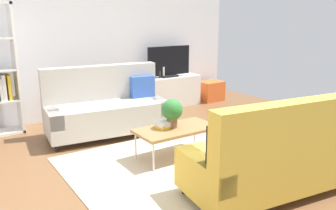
% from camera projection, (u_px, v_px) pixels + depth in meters
% --- Properties ---
extents(ground_plane, '(7.68, 7.68, 0.00)m').
position_uv_depth(ground_plane, '(171.00, 161.00, 4.66)').
color(ground_plane, brown).
extents(wall_far, '(6.40, 0.12, 2.90)m').
position_uv_depth(wall_far, '(88.00, 40.00, 6.56)').
color(wall_far, silver).
rests_on(wall_far, ground_plane).
extents(area_rug, '(2.90, 2.20, 0.01)m').
position_uv_depth(area_rug, '(182.00, 162.00, 4.61)').
color(area_rug, beige).
rests_on(area_rug, ground_plane).
extents(couch_beige, '(1.98, 1.06, 1.10)m').
position_uv_depth(couch_beige, '(107.00, 108.00, 5.63)').
color(couch_beige, '#B2ADA3').
rests_on(couch_beige, ground_plane).
extents(couch_green, '(2.00, 1.09, 1.10)m').
position_uv_depth(couch_green, '(274.00, 156.00, 3.69)').
color(couch_green, gold).
rests_on(couch_green, ground_plane).
extents(coffee_table, '(1.10, 0.56, 0.42)m').
position_uv_depth(coffee_table, '(176.00, 130.00, 4.70)').
color(coffee_table, '#9E7042').
rests_on(coffee_table, ground_plane).
extents(tv_console, '(1.40, 0.44, 0.64)m').
position_uv_depth(tv_console, '(168.00, 92.00, 7.42)').
color(tv_console, silver).
rests_on(tv_console, ground_plane).
extents(tv, '(1.00, 0.20, 0.64)m').
position_uv_depth(tv, '(169.00, 62.00, 7.24)').
color(tv, black).
rests_on(tv, tv_console).
extents(storage_trunk, '(0.52, 0.40, 0.44)m').
position_uv_depth(storage_trunk, '(211.00, 91.00, 7.95)').
color(storage_trunk, orange).
rests_on(storage_trunk, ground_plane).
extents(potted_plant, '(0.29, 0.29, 0.39)m').
position_uv_depth(potted_plant, '(172.00, 111.00, 4.66)').
color(potted_plant, brown).
rests_on(potted_plant, coffee_table).
extents(table_book_0, '(0.26, 0.22, 0.03)m').
position_uv_depth(table_book_0, '(165.00, 127.00, 4.70)').
color(table_book_0, gold).
rests_on(table_book_0, coffee_table).
extents(table_book_1, '(0.24, 0.18, 0.03)m').
position_uv_depth(table_book_1, '(165.00, 124.00, 4.69)').
color(table_book_1, silver).
rests_on(table_book_1, table_book_0).
extents(table_book_2, '(0.27, 0.22, 0.03)m').
position_uv_depth(table_book_2, '(165.00, 122.00, 4.69)').
color(table_book_2, silver).
rests_on(table_book_2, table_book_1).
extents(vase_0, '(0.13, 0.13, 0.14)m').
position_uv_depth(vase_0, '(143.00, 76.00, 7.05)').
color(vase_0, '#4C72B2').
rests_on(vase_0, tv_console).
extents(vase_1, '(0.09, 0.09, 0.19)m').
position_uv_depth(vase_1, '(151.00, 74.00, 7.14)').
color(vase_1, '#B24C4C').
rests_on(vase_1, tv_console).
extents(bottle_0, '(0.04, 0.04, 0.15)m').
position_uv_depth(bottle_0, '(160.00, 74.00, 7.16)').
color(bottle_0, '#262626').
rests_on(bottle_0, tv_console).
extents(bottle_1, '(0.04, 0.04, 0.23)m').
position_uv_depth(bottle_1, '(164.00, 72.00, 7.20)').
color(bottle_1, silver).
rests_on(bottle_1, tv_console).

